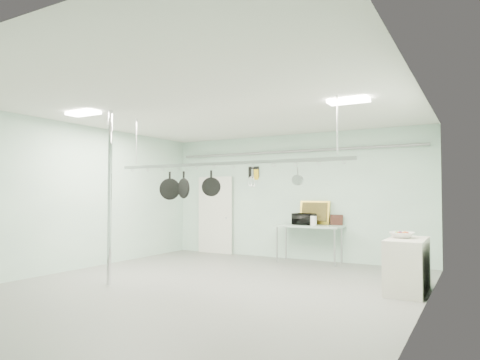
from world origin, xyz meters
The scene contains 25 objects.
floor centered at (0.00, 0.00, 0.00)m, with size 8.00×8.00×0.00m, color gray.
ceiling centered at (0.00, 0.00, 3.19)m, with size 7.00×8.00×0.02m, color silver.
back_wall centered at (0.00, 3.99, 1.60)m, with size 7.00×0.02×3.20m, color silver.
right_wall centered at (3.49, 0.00, 1.60)m, with size 0.02×8.00×3.20m, color silver.
door centered at (-2.30, 3.94, 1.05)m, with size 1.10×0.10×2.20m, color silver.
wall_vent centered at (-1.10, 3.97, 2.25)m, with size 0.30×0.04×0.30m, color black.
conduit_pipe centered at (0.00, 3.90, 2.75)m, with size 0.07×0.07×6.60m, color gray.
chrome_pole centered at (-1.70, -0.60, 1.60)m, with size 0.08×0.08×3.20m, color silver.
prep_table centered at (0.60, 3.60, 0.83)m, with size 1.60×0.70×0.91m.
side_cabinet centered at (3.15, 1.40, 0.45)m, with size 0.60×1.20×0.90m, color beige.
pot_rack centered at (0.20, 0.30, 2.23)m, with size 4.80×0.06×1.00m.
light_panel_left centered at (-2.20, -0.80, 3.16)m, with size 0.65×0.30×0.05m, color white.
light_panel_right centered at (2.40, 0.60, 3.16)m, with size 0.65×0.30×0.05m, color white.
microwave centered at (0.47, 3.62, 1.04)m, with size 0.50×0.34×0.28m, color black.
coffee_canister centered at (0.74, 3.52, 1.02)m, with size 0.16×0.16×0.23m, color white.
painting_large centered at (0.64, 3.90, 1.20)m, with size 0.78×0.05×0.58m, color gold.
painting_small centered at (1.20, 3.90, 1.03)m, with size 0.30×0.04×0.25m, color #371A13.
fruit_bowl centered at (3.06, 1.46, 0.95)m, with size 0.41×0.41×0.10m, color silver.
skillet_left centered at (-1.03, 0.30, 1.81)m, with size 0.41×0.06×0.55m, color black, non-canonical shape.
skillet_mid centered at (-0.69, 0.30, 1.82)m, with size 0.39×0.06×0.52m, color black, non-canonical shape.
skillet_right centered at (-0.06, 0.30, 1.85)m, with size 0.35×0.06×0.47m, color black, non-canonical shape.
whisk centered at (0.79, 0.30, 1.92)m, with size 0.18×0.18×0.32m, color silver, non-canonical shape.
grater centered at (0.87, 0.30, 1.99)m, with size 0.08×0.02×0.20m, color yellow, non-canonical shape.
saucepan centered at (1.63, 0.30, 1.94)m, with size 0.17×0.09×0.30m, color #A8A7AC, non-canonical shape.
fruit_cluster centered at (3.06, 1.46, 0.99)m, with size 0.24×0.24×0.09m, color #982B0E, non-canonical shape.
Camera 1 is at (4.25, -6.26, 1.63)m, focal length 32.00 mm.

